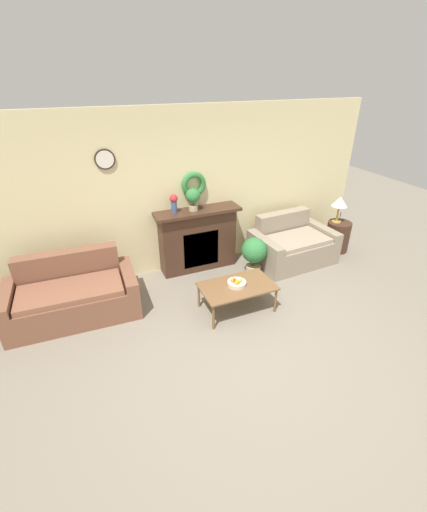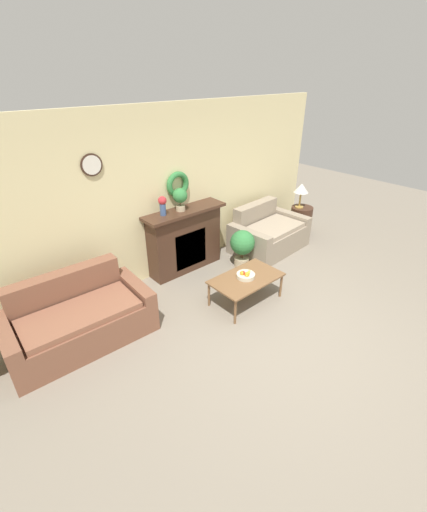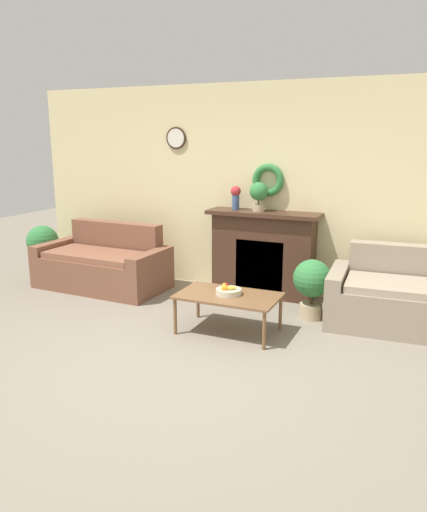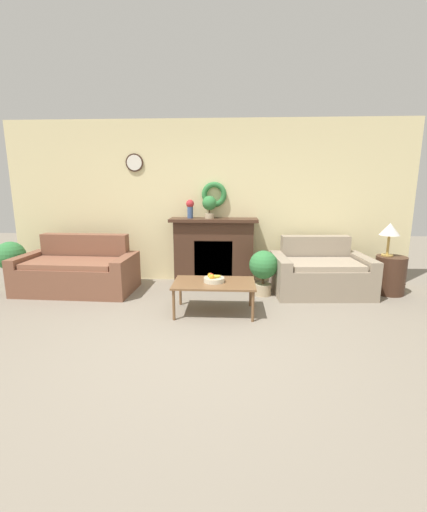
{
  "view_description": "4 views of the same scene",
  "coord_description": "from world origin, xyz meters",
  "views": [
    {
      "loc": [
        -1.72,
        -2.6,
        3.13
      ],
      "look_at": [
        -0.04,
        1.34,
        0.8
      ],
      "focal_mm": 24.0,
      "sensor_mm": 36.0,
      "label": 1
    },
    {
      "loc": [
        -2.97,
        -1.84,
        3.1
      ],
      "look_at": [
        -0.15,
        1.37,
        0.76
      ],
      "focal_mm": 24.0,
      "sensor_mm": 36.0,
      "label": 2
    },
    {
      "loc": [
        2.08,
        -3.58,
        2.03
      ],
      "look_at": [
        -0.13,
        1.4,
        0.72
      ],
      "focal_mm": 35.0,
      "sensor_mm": 36.0,
      "label": 3
    },
    {
      "loc": [
        0.42,
        -3.22,
        1.68
      ],
      "look_at": [
        0.18,
        1.27,
        0.71
      ],
      "focal_mm": 24.0,
      "sensor_mm": 36.0,
      "label": 4
    }
  ],
  "objects": [
    {
      "name": "potted_plant_floor_by_loveseat",
      "position": [
        0.9,
        1.81,
        0.42
      ],
      "size": [
        0.43,
        0.43,
        0.69
      ],
      "color": "tan",
      "rests_on": "ground_plane"
    },
    {
      "name": "fruit_bowl",
      "position": [
        0.19,
        1.04,
        0.46
      ],
      "size": [
        0.27,
        0.27,
        0.12
      ],
      "color": "beige",
      "rests_on": "coffee_table"
    },
    {
      "name": "fireplace",
      "position": [
        0.12,
        2.41,
        0.56
      ],
      "size": [
        1.45,
        0.41,
        1.11
      ],
      "color": "#42281C",
      "rests_on": "ground_plane"
    },
    {
      "name": "side_table_by_loveseat",
      "position": [
        2.85,
        1.99,
        0.29
      ],
      "size": [
        0.45,
        0.45,
        0.58
      ],
      "color": "#42281C",
      "rests_on": "ground_plane"
    },
    {
      "name": "vase_on_mantel_left",
      "position": [
        -0.27,
        2.41,
        1.28
      ],
      "size": [
        0.13,
        0.13,
        0.3
      ],
      "color": "#3D5684",
      "rests_on": "fireplace"
    },
    {
      "name": "ground_plane",
      "position": [
        0.0,
        0.0,
        0.0
      ],
      "size": [
        16.0,
        16.0,
        0.0
      ],
      "primitive_type": "plane",
      "color": "gray"
    },
    {
      "name": "potted_plant_on_mantel",
      "position": [
        0.05,
        2.39,
        1.33
      ],
      "size": [
        0.23,
        0.23,
        0.37
      ],
      "color": "tan",
      "rests_on": "fireplace"
    },
    {
      "name": "loveseat_right",
      "position": [
        1.79,
        1.98,
        0.31
      ],
      "size": [
        1.49,
        1.03,
        0.84
      ],
      "rotation": [
        0.0,
        0.0,
        0.06
      ],
      "color": "gray",
      "rests_on": "ground_plane"
    },
    {
      "name": "couch_left",
      "position": [
        -2.0,
        1.87,
        0.31
      ],
      "size": [
        1.79,
        0.96,
        0.86
      ],
      "rotation": [
        0.0,
        0.0,
        -0.03
      ],
      "color": "brown",
      "rests_on": "ground_plane"
    },
    {
      "name": "wall_back",
      "position": [
        -0.0,
        2.62,
        1.35
      ],
      "size": [
        6.8,
        0.15,
        2.7
      ],
      "color": "beige",
      "rests_on": "ground_plane"
    },
    {
      "name": "table_lamp",
      "position": [
        2.8,
        2.03,
        0.98
      ],
      "size": [
        0.3,
        0.3,
        0.5
      ],
      "color": "#B28E42",
      "rests_on": "side_table_by_loveseat"
    },
    {
      "name": "coffee_table",
      "position": [
        0.2,
        1.04,
        0.38
      ],
      "size": [
        1.06,
        0.63,
        0.42
      ],
      "color": "brown",
      "rests_on": "ground_plane"
    }
  ]
}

